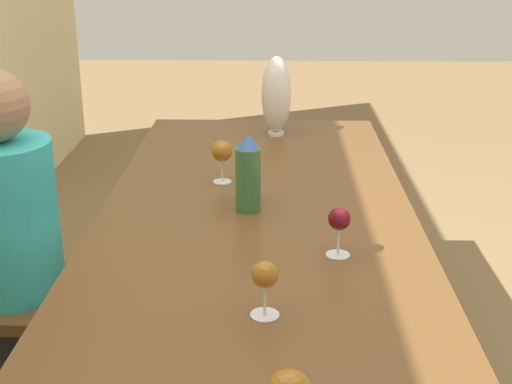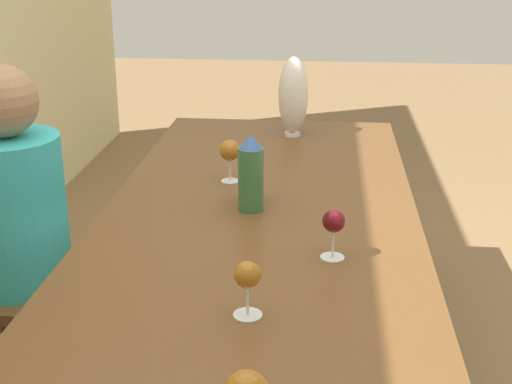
{
  "view_description": "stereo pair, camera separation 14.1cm",
  "coord_description": "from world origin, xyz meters",
  "px_view_note": "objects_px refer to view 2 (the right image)",
  "views": [
    {
      "loc": [
        -1.95,
        -0.05,
        1.55
      ],
      "look_at": [
        -0.01,
        0.0,
        0.83
      ],
      "focal_mm": 50.0,
      "sensor_mm": 36.0,
      "label": 1
    },
    {
      "loc": [
        -1.94,
        -0.19,
        1.55
      ],
      "look_at": [
        -0.01,
        0.0,
        0.83
      ],
      "focal_mm": 50.0,
      "sensor_mm": 36.0,
      "label": 2
    }
  ],
  "objects_px": {
    "wine_glass_2": "(334,223)",
    "wine_glass_3": "(247,277)",
    "water_bottle": "(251,174)",
    "wine_glass_1": "(230,151)",
    "chair_far": "(2,270)",
    "person_far": "(21,230)",
    "vase": "(293,96)",
    "water_tumbler": "(253,184)"
  },
  "relations": [
    {
      "from": "water_bottle",
      "to": "wine_glass_1",
      "type": "xyz_separation_m",
      "value": [
        0.25,
        0.1,
        -0.01
      ]
    },
    {
      "from": "water_tumbler",
      "to": "chair_far",
      "type": "relative_size",
      "value": 0.1
    },
    {
      "from": "chair_far",
      "to": "person_far",
      "type": "relative_size",
      "value": 0.78
    },
    {
      "from": "chair_far",
      "to": "person_far",
      "type": "bearing_deg",
      "value": -90.0
    },
    {
      "from": "water_bottle",
      "to": "wine_glass_2",
      "type": "relative_size",
      "value": 1.78
    },
    {
      "from": "vase",
      "to": "water_bottle",
      "type": "bearing_deg",
      "value": 174.19
    },
    {
      "from": "water_tumbler",
      "to": "vase",
      "type": "height_order",
      "value": "vase"
    },
    {
      "from": "water_tumbler",
      "to": "chair_far",
      "type": "bearing_deg",
      "value": 97.51
    },
    {
      "from": "water_bottle",
      "to": "wine_glass_2",
      "type": "bearing_deg",
      "value": -142.18
    },
    {
      "from": "water_tumbler",
      "to": "vase",
      "type": "relative_size",
      "value": 0.29
    },
    {
      "from": "wine_glass_1",
      "to": "vase",
      "type": "bearing_deg",
      "value": -17.09
    },
    {
      "from": "water_bottle",
      "to": "person_far",
      "type": "height_order",
      "value": "person_far"
    },
    {
      "from": "water_bottle",
      "to": "wine_glass_2",
      "type": "distance_m",
      "value": 0.41
    },
    {
      "from": "wine_glass_1",
      "to": "chair_far",
      "type": "bearing_deg",
      "value": 109.86
    },
    {
      "from": "water_bottle",
      "to": "vase",
      "type": "distance_m",
      "value": 0.86
    },
    {
      "from": "water_bottle",
      "to": "water_tumbler",
      "type": "xyz_separation_m",
      "value": [
        0.1,
        0.0,
        -0.07
      ]
    },
    {
      "from": "wine_glass_2",
      "to": "wine_glass_3",
      "type": "relative_size",
      "value": 1.02
    },
    {
      "from": "wine_glass_2",
      "to": "wine_glass_3",
      "type": "xyz_separation_m",
      "value": [
        -0.32,
        0.19,
        -0.0
      ]
    },
    {
      "from": "water_tumbler",
      "to": "wine_glass_1",
      "type": "bearing_deg",
      "value": 31.35
    },
    {
      "from": "wine_glass_2",
      "to": "chair_far",
      "type": "distance_m",
      "value": 1.18
    },
    {
      "from": "water_bottle",
      "to": "wine_glass_3",
      "type": "relative_size",
      "value": 1.82
    },
    {
      "from": "water_bottle",
      "to": "water_tumbler",
      "type": "bearing_deg",
      "value": 1.77
    },
    {
      "from": "wine_glass_3",
      "to": "wine_glass_1",
      "type": "bearing_deg",
      "value": 9.99
    },
    {
      "from": "water_tumbler",
      "to": "wine_glass_2",
      "type": "height_order",
      "value": "wine_glass_2"
    },
    {
      "from": "wine_glass_3",
      "to": "chair_far",
      "type": "xyz_separation_m",
      "value": [
        0.63,
        0.89,
        -0.34
      ]
    },
    {
      "from": "water_bottle",
      "to": "vase",
      "type": "relative_size",
      "value": 0.73
    },
    {
      "from": "wine_glass_3",
      "to": "person_far",
      "type": "xyz_separation_m",
      "value": [
        0.63,
        0.81,
        -0.19
      ]
    },
    {
      "from": "wine_glass_1",
      "to": "wine_glass_2",
      "type": "relative_size",
      "value": 1.09
    },
    {
      "from": "water_bottle",
      "to": "person_far",
      "type": "relative_size",
      "value": 0.21
    },
    {
      "from": "water_tumbler",
      "to": "chair_far",
      "type": "distance_m",
      "value": 0.89
    },
    {
      "from": "wine_glass_3",
      "to": "water_tumbler",
      "type": "bearing_deg",
      "value": 4.87
    },
    {
      "from": "water_tumbler",
      "to": "wine_glass_3",
      "type": "bearing_deg",
      "value": -175.13
    },
    {
      "from": "person_far",
      "to": "wine_glass_2",
      "type": "bearing_deg",
      "value": -107.42
    },
    {
      "from": "person_far",
      "to": "vase",
      "type": "bearing_deg",
      "value": -43.85
    },
    {
      "from": "wine_glass_1",
      "to": "person_far",
      "type": "xyz_separation_m",
      "value": [
        -0.27,
        0.65,
        -0.2
      ]
    },
    {
      "from": "water_tumbler",
      "to": "wine_glass_3",
      "type": "relative_size",
      "value": 0.72
    },
    {
      "from": "water_bottle",
      "to": "wine_glass_1",
      "type": "height_order",
      "value": "water_bottle"
    },
    {
      "from": "water_bottle",
      "to": "wine_glass_3",
      "type": "bearing_deg",
      "value": -174.66
    },
    {
      "from": "wine_glass_2",
      "to": "wine_glass_1",
      "type": "bearing_deg",
      "value": 31.12
    },
    {
      "from": "water_tumbler",
      "to": "chair_far",
      "type": "xyz_separation_m",
      "value": [
        -0.11,
        0.83,
        -0.29
      ]
    },
    {
      "from": "water_bottle",
      "to": "wine_glass_1",
      "type": "distance_m",
      "value": 0.27
    },
    {
      "from": "vase",
      "to": "wine_glass_1",
      "type": "relative_size",
      "value": 2.24
    }
  ]
}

